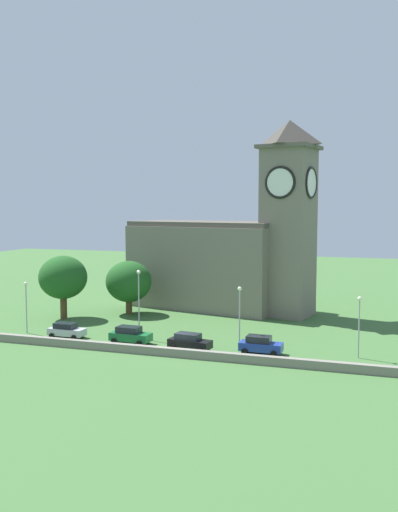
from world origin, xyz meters
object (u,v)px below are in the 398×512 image
object	(u,v)px
car_blue	(260,345)
tree_riverside_west	(129,282)
church	(227,253)
streetlamp_west_end	(26,298)
streetlamp_west_mid	(139,294)
streetlamp_central	(240,307)
car_green	(130,335)
car_black	(189,342)
streetlamp_east_mid	(359,316)
tree_by_tower	(63,278)
car_silver	(67,330)

from	to	relation	value
car_blue	tree_riverside_west	size ratio (longest dim) A/B	0.59
church	streetlamp_west_end	xyz separation A→B (m)	(-18.46, -22.37, -4.08)
streetlamp_west_mid	streetlamp_central	xyz separation A→B (m)	(12.04, -1.24, -0.66)
car_green	car_black	distance (m)	7.14
streetlamp_west_end	tree_riverside_west	bearing A→B (deg)	65.80
church	car_green	world-z (taller)	church
car_green	streetlamp_east_mid	size ratio (longest dim) A/B	0.75
car_black	tree_by_tower	bearing A→B (deg)	154.42
streetlamp_west_mid	streetlamp_east_mid	xyz separation A→B (m)	(24.04, -0.69, -0.96)
car_blue	streetlamp_west_mid	bearing A→B (deg)	171.36
streetlamp_west_end	car_green	bearing A→B (deg)	-3.38
streetlamp_west_mid	tree_riverside_west	size ratio (longest dim) A/B	1.05
car_silver	tree_by_tower	world-z (taller)	tree_by_tower
car_green	tree_by_tower	distance (m)	17.78
tree_by_tower	tree_riverside_west	bearing A→B (deg)	39.51
streetlamp_central	car_green	bearing A→B (deg)	-174.51
church	car_silver	xyz separation A→B (m)	(-12.72, -22.97, -7.39)
car_silver	tree_by_tower	size ratio (longest dim) A/B	0.51
church	tree_riverside_west	bearing A→B (deg)	-146.46
streetlamp_west_mid	streetlamp_central	world-z (taller)	streetlamp_west_mid
car_blue	streetlamp_central	bearing A→B (deg)	158.61
car_blue	car_black	bearing A→B (deg)	-173.32
church	streetlamp_west_end	distance (m)	29.29
streetlamp_west_mid	tree_by_tower	xyz separation A→B (m)	(-14.25, 7.17, 0.39)
car_silver	streetlamp_west_mid	xyz separation A→B (m)	(8.10, 2.18, 4.29)
streetlamp_west_mid	car_blue	bearing A→B (deg)	-8.64
church	car_blue	size ratio (longest dim) A/B	6.54
car_blue	streetlamp_west_end	size ratio (longest dim) A/B	0.71
car_blue	streetlamp_west_mid	xyz separation A→B (m)	(-14.48, 2.20, 4.22)
car_silver	streetlamp_east_mid	size ratio (longest dim) A/B	0.69
car_silver	streetlamp_central	distance (m)	20.49
car_black	car_blue	xyz separation A→B (m)	(7.36, 0.86, 0.04)
church	streetlamp_east_mid	xyz separation A→B (m)	(19.42, -21.48, -4.05)
streetlamp_east_mid	tree_by_tower	bearing A→B (deg)	168.40
church	streetlamp_east_mid	bearing A→B (deg)	-47.89
church	streetlamp_central	world-z (taller)	church
car_green	car_blue	distance (m)	14.47
car_blue	tree_riverside_west	distance (m)	26.77
car_black	tree_riverside_west	distance (m)	21.83
streetlamp_central	tree_riverside_west	bearing A→B (deg)	144.00
car_blue	streetlamp_west_mid	world-z (taller)	streetlamp_west_mid
car_silver	church	bearing A→B (deg)	61.03
streetlamp_east_mid	tree_by_tower	xyz separation A→B (m)	(-38.29, 7.86, 1.35)
streetlamp_east_mid	streetlamp_west_end	bearing A→B (deg)	-178.66
church	tree_riverside_west	distance (m)	14.84
streetlamp_west_mid	streetlamp_east_mid	size ratio (longest dim) A/B	1.27
tree_riverside_west	car_silver	bearing A→B (deg)	-92.81
streetlamp_west_mid	streetlamp_central	size ratio (longest dim) A/B	1.17
church	car_silver	size ratio (longest dim) A/B	6.69
car_silver	tree_by_tower	distance (m)	12.13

